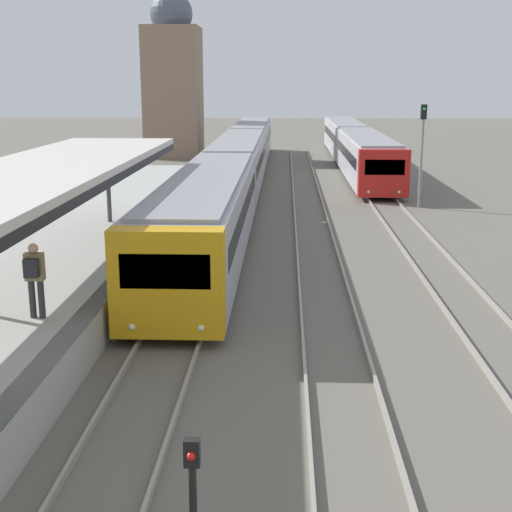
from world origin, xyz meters
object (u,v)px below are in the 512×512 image
Objects in this scene: person_on_platform at (34,274)px; signal_mast_far at (422,143)px; signal_post_near at (193,489)px; train_far at (354,144)px; train_near at (238,161)px.

person_on_platform is 23.77m from signal_mast_far.
signal_post_near is at bearing -57.47° from person_on_platform.
person_on_platform is 0.05× the size of train_far.
person_on_platform is 0.03× the size of train_near.
train_near is 14.70m from train_far.
train_near is at bearing 92.75° from signal_post_near.
train_far is (7.73, 12.51, -0.06)m from train_near.
signal_post_near is (1.58, -32.78, -0.52)m from train_near.
signal_mast_far is at bearing -85.07° from train_far.
train_near reaches higher than signal_post_near.
train_near is (2.69, 26.10, -0.38)m from person_on_platform.
train_far is at bearing 58.27° from train_near.
signal_mast_far is at bearing -31.06° from train_near.
signal_post_near is 28.33m from signal_mast_far.
train_near is 1.51× the size of train_far.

